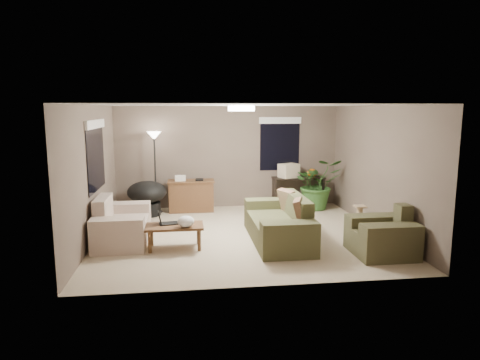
{
  "coord_description": "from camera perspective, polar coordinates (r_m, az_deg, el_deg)",
  "views": [
    {
      "loc": [
        -1.06,
        -8.02,
        2.43
      ],
      "look_at": [
        0.0,
        0.2,
        1.05
      ],
      "focal_mm": 32.0,
      "sensor_mm": 36.0,
      "label": 1
    }
  ],
  "objects": [
    {
      "name": "laptop",
      "position": [
        7.7,
        -9.97,
        -5.37
      ],
      "size": [
        0.38,
        0.28,
        0.24
      ],
      "color": "black",
      "rests_on": "coffee_table"
    },
    {
      "name": "floor_lamp",
      "position": [
        10.15,
        -11.35,
        4.57
      ],
      "size": [
        0.32,
        0.32,
        1.91
      ],
      "color": "black",
      "rests_on": "ground"
    },
    {
      "name": "main_sofa",
      "position": [
        8.02,
        5.35,
        -6.02
      ],
      "size": [
        0.95,
        2.2,
        0.85
      ],
      "color": "#444529",
      "rests_on": "ground"
    },
    {
      "name": "throw_pillows",
      "position": [
        8.0,
        7.17,
        -3.48
      ],
      "size": [
        0.38,
        1.4,
        0.47
      ],
      "color": "#8C7251",
      "rests_on": "main_sofa"
    },
    {
      "name": "window_left",
      "position": [
        8.51,
        -18.69,
        4.61
      ],
      "size": [
        0.05,
        1.56,
        1.33
      ],
      "color": "black",
      "rests_on": "room_shell"
    },
    {
      "name": "plastic_bag",
      "position": [
        7.43,
        -7.22,
        -5.5
      ],
      "size": [
        0.31,
        0.28,
        0.2
      ],
      "primitive_type": "ellipsoid",
      "rotation": [
        0.0,
        0.0,
        -0.09
      ],
      "color": "white",
      "rests_on": "coffee_table"
    },
    {
      "name": "window_back",
      "position": [
        10.77,
        5.35,
        5.99
      ],
      "size": [
        1.06,
        0.05,
        1.33
      ],
      "color": "black",
      "rests_on": "room_shell"
    },
    {
      "name": "desk",
      "position": [
        10.31,
        -6.52,
        -2.09
      ],
      "size": [
        1.1,
        0.5,
        0.75
      ],
      "color": "brown",
      "rests_on": "ground"
    },
    {
      "name": "desk_papers",
      "position": [
        10.22,
        -7.44,
        0.21
      ],
      "size": [
        0.67,
        0.27,
        0.12
      ],
      "color": "silver",
      "rests_on": "desk"
    },
    {
      "name": "console_table",
      "position": [
        10.81,
        7.75,
        -1.26
      ],
      "size": [
        1.3,
        0.4,
        0.75
      ],
      "color": "black",
      "rests_on": "ground"
    },
    {
      "name": "houseplant",
      "position": [
        10.62,
        10.25,
        -1.23
      ],
      "size": [
        1.13,
        1.25,
        0.98
      ],
      "primitive_type": "imported",
      "color": "#2D5923",
      "rests_on": "ground"
    },
    {
      "name": "armchair",
      "position": [
        7.65,
        18.46,
        -7.23
      ],
      "size": [
        0.95,
        1.0,
        0.85
      ],
      "color": "#46432A",
      "rests_on": "ground"
    },
    {
      "name": "ceiling_fixture",
      "position": [
        8.09,
        0.18,
        9.53
      ],
      "size": [
        0.5,
        0.5,
        0.1
      ],
      "primitive_type": "cylinder",
      "color": "white",
      "rests_on": "room_shell"
    },
    {
      "name": "coffee_table",
      "position": [
        7.62,
        -8.71,
        -6.42
      ],
      "size": [
        1.0,
        0.55,
        0.42
      ],
      "color": "brown",
      "rests_on": "ground"
    },
    {
      "name": "papasan_chair",
      "position": [
        10.06,
        -12.28,
        -2.03
      ],
      "size": [
        0.95,
        0.95,
        0.8
      ],
      "color": "black",
      "rests_on": "ground"
    },
    {
      "name": "room_shell",
      "position": [
        8.17,
        0.18,
        1.16
      ],
      "size": [
        5.5,
        5.5,
        5.5
      ],
      "color": "tan",
      "rests_on": "ground"
    },
    {
      "name": "cardboard_box",
      "position": [
        10.67,
        6.51,
        1.25
      ],
      "size": [
        0.55,
        0.5,
        0.34
      ],
      "primitive_type": "cube",
      "rotation": [
        0.0,
        0.0,
        0.43
      ],
      "color": "beige",
      "rests_on": "console_table"
    },
    {
      "name": "cat_scratching_post",
      "position": [
        9.04,
        15.63,
        -5.08
      ],
      "size": [
        0.32,
        0.32,
        0.5
      ],
      "color": "tan",
      "rests_on": "ground"
    },
    {
      "name": "pumpkin",
      "position": [
        10.83,
        9.59,
        0.94
      ],
      "size": [
        0.27,
        0.27,
        0.2
      ],
      "primitive_type": "ellipsoid",
      "rotation": [
        0.0,
        0.0,
        0.13
      ],
      "color": "orange",
      "rests_on": "console_table"
    },
    {
      "name": "loveseat",
      "position": [
        8.22,
        -15.59,
        -5.93
      ],
      "size": [
        0.9,
        1.6,
        0.85
      ],
      "color": "beige",
      "rests_on": "ground"
    }
  ]
}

